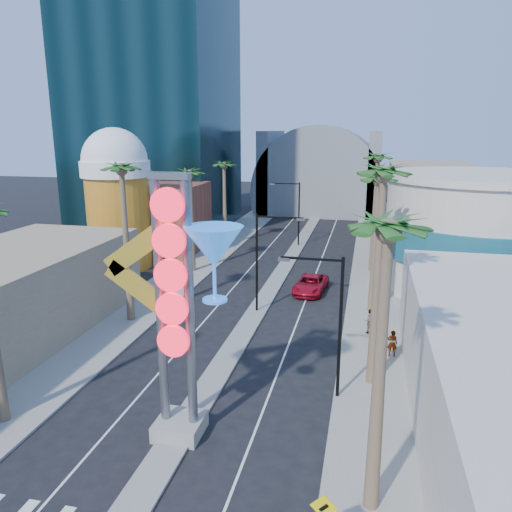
{
  "coord_description": "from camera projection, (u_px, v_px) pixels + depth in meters",
  "views": [
    {
      "loc": [
        8.25,
        -16.94,
        14.31
      ],
      "look_at": [
        -0.01,
        19.74,
        4.72
      ],
      "focal_mm": 35.0,
      "sensor_mm": 36.0,
      "label": 1
    }
  ],
  "objects": [
    {
      "name": "palm_2",
      "position": [
        190.0,
        179.0,
        49.24
      ],
      "size": [
        2.4,
        2.4,
        11.2
      ],
      "color": "brown",
      "rests_on": "ground"
    },
    {
      "name": "hotel_tower",
      "position": [
        152.0,
        49.0,
        68.97
      ],
      "size": [
        20.0,
        20.0,
        50.0
      ],
      "primitive_type": "cube",
      "color": "black",
      "rests_on": "ground"
    },
    {
      "name": "sidewalk_west",
      "position": [
        204.0,
        259.0,
        56.4
      ],
      "size": [
        5.0,
        100.0,
        0.15
      ],
      "primitive_type": "cube",
      "color": "gray",
      "rests_on": "ground"
    },
    {
      "name": "brick_filler_west",
      "position": [
        159.0,
        218.0,
        59.65
      ],
      "size": [
        10.0,
        10.0,
        8.0
      ],
      "primitive_type": "cube",
      "color": "brown",
      "rests_on": "ground"
    },
    {
      "name": "filler_east",
      "position": [
        431.0,
        206.0,
        62.04
      ],
      "size": [
        10.0,
        20.0,
        10.0
      ],
      "primitive_type": "cube",
      "color": "#927F5E",
      "rests_on": "ground"
    },
    {
      "name": "streetlight_0",
      "position": [
        264.0,
        254.0,
        38.89
      ],
      "size": [
        3.79,
        0.25,
        8.0
      ],
      "color": "black",
      "rests_on": "ground"
    },
    {
      "name": "ground",
      "position": [
        155.0,
        474.0,
        21.31
      ],
      "size": [
        240.0,
        240.0,
        0.0
      ],
      "primitive_type": "plane",
      "color": "black",
      "rests_on": "ground"
    },
    {
      "name": "streetlight_2",
      "position": [
        332.0,
        315.0,
        26.24
      ],
      "size": [
        3.45,
        0.25,
        8.0
      ],
      "color": "black",
      "rests_on": "ground"
    },
    {
      "name": "streetlight_1",
      "position": [
        295.0,
        207.0,
        61.81
      ],
      "size": [
        3.79,
        0.25,
        8.0
      ],
      "color": "black",
      "rests_on": "ground"
    },
    {
      "name": "pedestrian_a",
      "position": [
        392.0,
        343.0,
        31.83
      ],
      "size": [
        0.66,
        0.44,
        1.77
      ],
      "primitive_type": "imported",
      "rotation": [
        0.0,
        0.0,
        3.17
      ],
      "color": "gray",
      "rests_on": "sidewalk_east"
    },
    {
      "name": "canopy",
      "position": [
        321.0,
        187.0,
        88.31
      ],
      "size": [
        22.0,
        16.0,
        22.0
      ],
      "color": "slate",
      "rests_on": "ground"
    },
    {
      "name": "red_pickup",
      "position": [
        311.0,
        284.0,
        44.88
      ],
      "size": [
        3.06,
        5.68,
        1.52
      ],
      "primitive_type": "imported",
      "rotation": [
        0.0,
        0.0,
        -0.1
      ],
      "color": "#B40D22",
      "rests_on": "ground"
    },
    {
      "name": "median",
      "position": [
        291.0,
        257.0,
        57.21
      ],
      "size": [
        1.6,
        84.0,
        0.15
      ],
      "primitive_type": "cube",
      "color": "gray",
      "rests_on": "ground"
    },
    {
      "name": "palm_4",
      "position": [
        388.0,
        249.0,
        16.83
      ],
      "size": [
        2.4,
        2.4,
        12.2
      ],
      "color": "brown",
      "rests_on": "ground"
    },
    {
      "name": "neon_sign",
      "position": [
        191.0,
        292.0,
        22.13
      ],
      "size": [
        6.53,
        2.6,
        12.55
      ],
      "color": "gray",
      "rests_on": "ground"
    },
    {
      "name": "palm_7",
      "position": [
        377.0,
        166.0,
        48.86
      ],
      "size": [
        2.4,
        2.4,
        12.7
      ],
      "color": "brown",
      "rests_on": "ground"
    },
    {
      "name": "palm_3",
      "position": [
        224.0,
        170.0,
        60.58
      ],
      "size": [
        2.4,
        2.4,
        11.2
      ],
      "color": "brown",
      "rests_on": "ground"
    },
    {
      "name": "beer_mug",
      "position": [
        117.0,
        194.0,
        51.35
      ],
      "size": [
        7.0,
        7.0,
        14.5
      ],
      "color": "#BC6419",
      "rests_on": "ground"
    },
    {
      "name": "palm_1",
      "position": [
        122.0,
        179.0,
        35.67
      ],
      "size": [
        2.4,
        2.4,
        12.7
      ],
      "color": "brown",
      "rests_on": "ground"
    },
    {
      "name": "pedestrian_b",
      "position": [
        370.0,
        321.0,
        35.46
      ],
      "size": [
        0.94,
        0.76,
        1.81
      ],
      "primitive_type": "imported",
      "rotation": [
        0.0,
        0.0,
        3.05
      ],
      "color": "gray",
      "rests_on": "sidewalk_east"
    },
    {
      "name": "palm_5",
      "position": [
        383.0,
        189.0,
        26.06
      ],
      "size": [
        2.4,
        2.4,
        13.2
      ],
      "color": "brown",
      "rests_on": "ground"
    },
    {
      "name": "sidewalk_east",
      "position": [
        376.0,
        269.0,
        52.35
      ],
      "size": [
        5.0,
        100.0,
        0.15
      ],
      "primitive_type": "cube",
      "color": "gray",
      "rests_on": "ground"
    },
    {
      "name": "turquoise_building",
      "position": [
        477.0,
        234.0,
        44.54
      ],
      "size": [
        16.6,
        16.6,
        10.6
      ],
      "color": "beige",
      "rests_on": "ground"
    },
    {
      "name": "palm_6",
      "position": [
        378.0,
        189.0,
        37.74
      ],
      "size": [
        2.4,
        2.4,
        11.7
      ],
      "color": "brown",
      "rests_on": "ground"
    }
  ]
}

